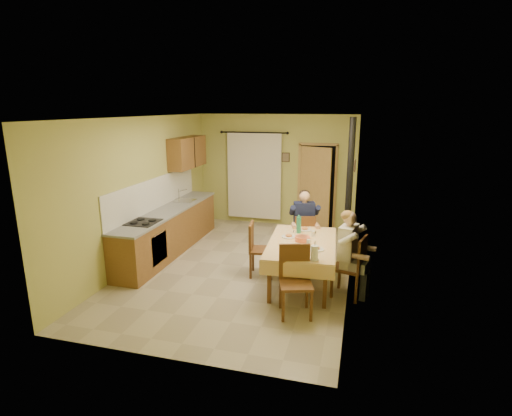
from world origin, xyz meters
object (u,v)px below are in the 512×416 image
(chair_far, at_px, (303,247))
(man_far, at_px, (304,218))
(man_right, at_px, (350,244))
(chair_left, at_px, (261,260))
(chair_near, at_px, (295,296))
(dining_table, at_px, (301,263))
(stove_flue, at_px, (348,214))
(chair_right, at_px, (349,279))

(chair_far, distance_m, man_far, 0.59)
(man_right, bearing_deg, chair_far, 48.43)
(chair_left, bearing_deg, chair_near, 26.01)
(dining_table, xyz_separation_m, man_far, (-0.13, 1.09, 0.50))
(chair_far, bearing_deg, stove_flue, -16.49)
(chair_right, relative_size, man_right, 0.73)
(chair_right, bearing_deg, man_right, 90.00)
(stove_flue, bearing_deg, chair_right, -85.04)
(chair_far, relative_size, man_far, 0.69)
(chair_near, xyz_separation_m, man_right, (0.72, 0.80, 0.59))
(chair_near, bearing_deg, man_far, -101.63)
(chair_far, distance_m, chair_right, 1.63)
(chair_left, distance_m, stove_flue, 1.86)
(chair_right, xyz_separation_m, man_right, (-0.02, 0.00, 0.59))
(chair_right, height_order, stove_flue, stove_flue)
(man_far, bearing_deg, stove_flue, -17.38)
(chair_right, height_order, chair_left, chair_right)
(chair_far, distance_m, stove_flue, 1.10)
(dining_table, bearing_deg, chair_near, -89.74)
(dining_table, relative_size, chair_right, 1.91)
(man_far, xyz_separation_m, man_right, (0.92, -1.35, 0.00))
(man_far, height_order, man_right, same)
(chair_far, distance_m, chair_near, 2.15)
(dining_table, bearing_deg, man_right, -22.02)
(man_far, bearing_deg, chair_far, -90.00)
(chair_near, distance_m, man_far, 2.24)
(chair_far, xyz_separation_m, chair_near, (0.20, -2.14, 0.00))
(man_right, height_order, stove_flue, stove_flue)
(chair_near, distance_m, man_right, 1.23)
(man_far, height_order, stove_flue, stove_flue)
(chair_far, height_order, man_right, man_right)
(chair_near, bearing_deg, chair_far, -101.69)
(dining_table, height_order, chair_left, chair_left)
(dining_table, bearing_deg, chair_left, 163.74)
(chair_left, xyz_separation_m, man_right, (1.55, -0.43, 0.59))
(man_far, bearing_deg, chair_left, -139.90)
(chair_right, distance_m, man_right, 0.59)
(dining_table, xyz_separation_m, stove_flue, (0.69, 1.06, 0.65))
(stove_flue, bearing_deg, chair_near, -106.23)
(chair_far, bearing_deg, man_far, 90.00)
(man_right, relative_size, stove_flue, 0.50)
(chair_near, xyz_separation_m, chair_right, (0.73, 0.80, -0.00))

